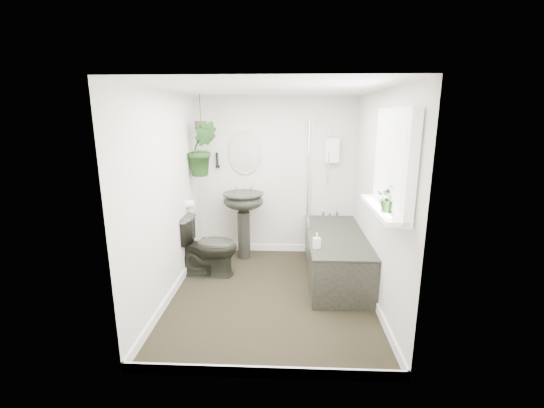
{
  "coord_description": "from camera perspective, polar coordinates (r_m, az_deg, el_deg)",
  "views": [
    {
      "loc": [
        0.18,
        -3.87,
        2.05
      ],
      "look_at": [
        0.0,
        0.15,
        1.05
      ],
      "focal_mm": 24.0,
      "sensor_mm": 36.0,
      "label": 1
    }
  ],
  "objects": [
    {
      "name": "window_recess",
      "position": [
        3.33,
        18.55,
        6.32
      ],
      "size": [
        0.08,
        1.0,
        0.9
      ],
      "primitive_type": "cube",
      "color": "white",
      "rests_on": "wall_right"
    },
    {
      "name": "window_blinds",
      "position": [
        3.31,
        17.79,
        6.35
      ],
      "size": [
        0.01,
        0.86,
        0.76
      ],
      "primitive_type": "cube",
      "color": "white",
      "rests_on": "wall_right"
    },
    {
      "name": "wall_back",
      "position": [
        5.36,
        0.6,
        4.28
      ],
      "size": [
        2.3,
        0.02,
        2.3
      ],
      "primitive_type": "cube",
      "color": "silver",
      "rests_on": "ground"
    },
    {
      "name": "sill_plant",
      "position": [
        3.2,
        17.99,
        0.94
      ],
      "size": [
        0.25,
        0.22,
        0.24
      ],
      "primitive_type": "imported",
      "rotation": [
        0.0,
        0.0,
        -0.2
      ],
      "color": "black",
      "rests_on": "window_sill"
    },
    {
      "name": "ceiling",
      "position": [
        3.89,
        -0.1,
        17.78
      ],
      "size": [
        2.3,
        2.8,
        0.02
      ],
      "primitive_type": "cube",
      "color": "white",
      "rests_on": "ground"
    },
    {
      "name": "skirting",
      "position": [
        4.36,
        -0.09,
        -13.34
      ],
      "size": [
        2.3,
        2.8,
        0.1
      ],
      "primitive_type": "cube",
      "color": "white",
      "rests_on": "floor"
    },
    {
      "name": "toilet",
      "position": [
        4.81,
        -10.03,
        -6.45
      ],
      "size": [
        0.79,
        0.49,
        0.78
      ],
      "primitive_type": "imported",
      "rotation": [
        0.0,
        0.0,
        1.5
      ],
      "color": "black",
      "rests_on": "floor"
    },
    {
      "name": "wall_sconce",
      "position": [
        5.37,
        -8.58,
        6.84
      ],
      "size": [
        0.04,
        0.04,
        0.22
      ],
      "primitive_type": "cylinder",
      "color": "black",
      "rests_on": "wall_back"
    },
    {
      "name": "window_sill",
      "position": [
        3.38,
        16.86,
        -0.69
      ],
      "size": [
        0.18,
        1.0,
        0.04
      ],
      "primitive_type": "cube",
      "color": "white",
      "rests_on": "wall_right"
    },
    {
      "name": "wall_front",
      "position": [
        2.63,
        -1.51,
        -6.09
      ],
      "size": [
        2.3,
        0.02,
        2.3
      ],
      "primitive_type": "cube",
      "color": "silver",
      "rests_on": "ground"
    },
    {
      "name": "wall_right",
      "position": [
        4.1,
        16.34,
        0.68
      ],
      "size": [
        0.02,
        2.8,
        2.3
      ],
      "primitive_type": "cube",
      "color": "silver",
      "rests_on": "ground"
    },
    {
      "name": "floor",
      "position": [
        4.39,
        -0.09,
        -14.04
      ],
      "size": [
        2.3,
        2.8,
        0.02
      ],
      "primitive_type": "cube",
      "color": "black",
      "rests_on": "ground"
    },
    {
      "name": "hanging_pot",
      "position": [
        4.96,
        -11.1,
        11.98
      ],
      "size": [
        0.16,
        0.16,
        0.12
      ],
      "primitive_type": "cylinder",
      "color": "#3C3522",
      "rests_on": "ceiling"
    },
    {
      "name": "shower_box",
      "position": [
        5.27,
        9.39,
        8.32
      ],
      "size": [
        0.2,
        0.1,
        0.35
      ],
      "primitive_type": "cube",
      "color": "white",
      "rests_on": "wall_back"
    },
    {
      "name": "hanging_plant",
      "position": [
        4.98,
        -10.93,
        8.49
      ],
      "size": [
        0.45,
        0.39,
        0.73
      ],
      "primitive_type": "imported",
      "rotation": [
        0.0,
        0.0,
        0.17
      ],
      "color": "black",
      "rests_on": "ceiling"
    },
    {
      "name": "toilet_roll_holder",
      "position": [
        4.89,
        -12.71,
        -0.02
      ],
      "size": [
        0.11,
        0.11,
        0.11
      ],
      "primitive_type": "cylinder",
      "rotation": [
        0.0,
        1.57,
        0.0
      ],
      "color": "white",
      "rests_on": "wall_left"
    },
    {
      "name": "pedestal_sink",
      "position": [
        5.25,
        -4.46,
        -3.4
      ],
      "size": [
        0.65,
        0.58,
        0.98
      ],
      "primitive_type": null,
      "rotation": [
        0.0,
        0.0,
        -0.17
      ],
      "color": "black",
      "rests_on": "floor"
    },
    {
      "name": "soap_bottle",
      "position": [
        4.13,
        7.03,
        -5.71
      ],
      "size": [
        0.09,
        0.09,
        0.18
      ],
      "primitive_type": "imported",
      "rotation": [
        0.0,
        0.0,
        0.13
      ],
      "color": "black",
      "rests_on": "bathtub"
    },
    {
      "name": "bathtub",
      "position": [
        4.75,
        9.96,
        -8.0
      ],
      "size": [
        0.72,
        1.72,
        0.58
      ],
      "primitive_type": null,
      "color": "black",
      "rests_on": "floor"
    },
    {
      "name": "wall_left",
      "position": [
        4.2,
        -16.13,
        1.0
      ],
      "size": [
        0.02,
        2.8,
        2.3
      ],
      "primitive_type": "cube",
      "color": "silver",
      "rests_on": "ground"
    },
    {
      "name": "oval_mirror",
      "position": [
        5.31,
        -4.32,
        7.96
      ],
      "size": [
        0.46,
        0.03,
        0.62
      ],
      "primitive_type": "ellipsoid",
      "color": "#AFAB94",
      "rests_on": "wall_back"
    },
    {
      "name": "bath_screen",
      "position": [
        4.93,
        5.92,
        4.89
      ],
      "size": [
        0.04,
        0.72,
        1.4
      ],
      "primitive_type": null,
      "color": "silver",
      "rests_on": "bathtub"
    }
  ]
}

